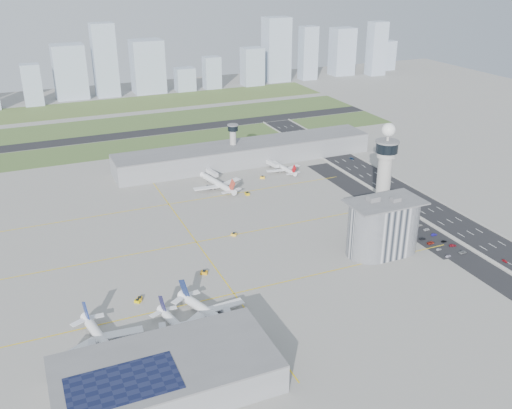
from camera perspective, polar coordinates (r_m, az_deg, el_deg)
name	(u,v)px	position (r m, az deg, el deg)	size (l,w,h in m)	color
ground	(281,252)	(322.26, 2.48, -4.74)	(1000.00, 1000.00, 0.00)	#9D9A92
grass_strip_0	(150,144)	(514.14, -10.57, 5.92)	(480.00, 50.00, 0.08)	#4F6831
grass_strip_1	(132,123)	(584.70, -12.33, 7.93)	(480.00, 60.00, 0.08)	#486831
grass_strip_2	(116,106)	(661.05, -13.79, 9.59)	(480.00, 70.00, 0.08)	#516831
runway	(140,133)	(548.80, -11.49, 6.98)	(480.00, 22.00, 0.10)	black
highway	(443,217)	(381.93, 18.23, -1.24)	(28.00, 500.00, 0.10)	black
barrier_left	(426,220)	(373.06, 16.61, -1.53)	(0.60, 500.00, 1.20)	#9E9E99
barrier_right	(461,213)	(390.68, 19.79, -0.81)	(0.60, 500.00, 1.20)	#9E9E99
landside_road	(422,231)	(359.86, 16.23, -2.54)	(18.00, 260.00, 0.08)	black
parking_lot	(432,240)	(350.60, 17.18, -3.38)	(20.00, 44.00, 0.10)	black
taxiway_line_h_0	(234,294)	(284.71, -2.22, -8.90)	(260.00, 0.60, 0.01)	yellow
taxiway_line_h_1	(196,242)	(334.05, -5.98, -3.77)	(260.00, 0.60, 0.01)	yellow
taxiway_line_h_2	(169,204)	(386.42, -8.72, 0.02)	(260.00, 0.60, 0.01)	yellow
taxiway_line_v	(196,242)	(334.05, -5.98, -3.77)	(0.60, 260.00, 0.01)	yellow
control_tower	(385,171)	(348.87, 12.74, 3.27)	(14.00, 14.00, 64.50)	#ADAAA5
secondary_tower	(233,141)	(453.53, -2.31, 6.40)	(8.60, 8.60, 31.90)	#ADAAA5
admin_building	(383,227)	(323.14, 12.59, -2.20)	(42.00, 24.00, 33.50)	#B2B2B7
terminal_pier	(246,153)	(458.61, -1.03, 5.19)	(210.00, 32.00, 15.80)	gray
near_terminal	(166,375)	(229.36, -8.98, -16.45)	(84.00, 42.00, 13.00)	gray
airplane_near_a	(102,336)	(254.32, -15.14, -12.61)	(43.87, 37.29, 12.28)	white
airplane_near_b	(181,325)	(255.56, -7.52, -11.86)	(39.33, 33.43, 11.01)	white
airplane_near_c	(211,309)	(262.58, -4.54, -10.41)	(45.31, 38.52, 12.69)	white
airplane_far_a	(217,180)	(407.81, -3.92, 2.50)	(45.40, 38.59, 12.71)	white
airplane_far_b	(283,165)	(440.25, 2.74, 3.95)	(34.97, 29.72, 9.79)	white
jet_bridge_near_0	(92,366)	(245.20, -16.09, -15.24)	(14.00, 3.00, 5.70)	silver
jet_bridge_near_1	(165,347)	(248.52, -9.07, -13.90)	(14.00, 3.00, 5.70)	silver
jet_bridge_near_2	(232,330)	(255.34, -2.41, -12.42)	(14.00, 3.00, 5.70)	silver
jet_bridge_far_0	(208,172)	(433.68, -4.86, 3.29)	(14.00, 3.00, 5.70)	silver
jet_bridge_far_1	(268,163)	(450.90, 1.17, 4.18)	(14.00, 3.00, 5.70)	silver
tug_0	(138,301)	(283.42, -11.76, -9.41)	(1.98, 2.88, 1.68)	#D5B703
tug_1	(140,299)	(284.70, -11.56, -9.20)	(2.24, 3.26, 1.89)	gold
tug_2	(204,272)	(301.50, -5.21, -6.75)	(2.41, 3.50, 2.04)	orange
tug_3	(234,234)	(339.69, -2.24, -2.98)	(2.20, 3.19, 1.86)	yellow
tug_4	(247,193)	(396.87, -0.89, 1.12)	(2.50, 3.63, 2.11)	gold
tug_5	(262,177)	(426.58, 0.64, 2.76)	(2.37, 3.44, 2.00)	yellow
car_lot_0	(448,256)	(333.70, 18.66, -4.90)	(1.43, 3.56, 1.21)	silver
car_lot_1	(439,249)	(339.47, 17.81, -4.29)	(1.17, 3.35, 1.10)	gray
car_lot_2	(431,243)	(345.35, 17.08, -3.68)	(2.19, 4.74, 1.32)	#AA2A1C
car_lot_3	(423,239)	(349.09, 16.33, -3.29)	(1.66, 4.08, 1.18)	black
car_lot_4	(414,232)	(356.01, 15.48, -2.65)	(1.29, 3.21, 1.09)	navy
car_lot_5	(408,229)	(357.98, 14.99, -2.43)	(1.33, 3.81, 1.25)	silver
car_lot_6	(463,252)	(340.43, 19.96, -4.50)	(2.18, 4.73, 1.31)	gray
car_lot_7	(453,245)	(346.36, 19.07, -3.88)	(1.75, 4.29, 1.25)	maroon
car_lot_8	(444,241)	(349.54, 18.28, -3.51)	(1.38, 3.42, 1.16)	black
car_lot_9	(434,235)	(355.78, 17.38, -2.89)	(1.38, 3.96, 1.31)	navy
car_lot_10	(426,229)	(361.27, 16.68, -2.39)	(1.97, 4.27, 1.19)	silver
car_lot_11	(420,225)	(365.52, 16.05, -1.99)	(1.75, 4.29, 1.25)	#949495
car_hw_0	(505,261)	(339.77, 23.63, -5.19)	(1.33, 3.30, 1.12)	#B51823
car_hw_1	(403,193)	(411.35, 14.51, 1.09)	(1.18, 3.39, 1.12)	black
car_hw_2	(352,158)	(474.53, 9.57, 4.57)	(2.14, 4.65, 1.29)	navy
car_hw_4	(302,141)	(514.13, 4.62, 6.32)	(1.50, 3.74, 1.27)	#A2A4AA
skyline_bldg_6	(32,85)	(685.23, -21.49, 11.07)	(20.04, 16.03, 45.20)	#9EADC1
skyline_bldg_7	(70,72)	(705.15, -18.13, 12.51)	(35.76, 28.61, 61.22)	#9EADC1
skyline_bldg_8	(105,60)	(702.97, -14.88, 13.77)	(26.33, 21.06, 83.39)	#9EADC1
skyline_bldg_9	(148,66)	(714.62, -10.78, 13.41)	(36.96, 29.57, 62.11)	#9EADC1
skyline_bldg_10	(185,79)	(720.15, -7.12, 12.32)	(23.01, 18.41, 27.75)	#9EADC1
skyline_bldg_11	(212,73)	(729.21, -4.43, 13.02)	(20.22, 16.18, 38.97)	#9EADC1
skyline_bldg_12	(252,67)	(745.65, -0.37, 13.63)	(26.14, 20.92, 46.89)	#9EADC1
skyline_bldg_13	(276,50)	(769.54, 2.05, 15.23)	(32.26, 25.81, 81.20)	#9EADC1
skyline_bldg_14	(308,53)	(783.89, 5.23, 14.84)	(21.59, 17.28, 68.75)	#9EADC1
skyline_bldg_15	(342,52)	(821.00, 8.61, 14.89)	(30.25, 24.20, 63.40)	#9EADC1
skyline_bldg_16	(377,49)	(827.51, 11.97, 15.01)	(23.04, 18.43, 71.56)	#9EADC1
skyline_bldg_17	(386,55)	(872.77, 12.88, 14.34)	(22.64, 18.11, 41.06)	#9EADC1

